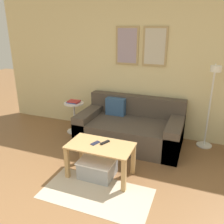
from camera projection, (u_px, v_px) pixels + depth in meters
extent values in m
cube|color=beige|center=(132.00, 67.00, 4.41)|extent=(5.60, 0.06, 2.55)
cube|color=tan|center=(127.00, 46.00, 4.27)|extent=(0.43, 0.02, 0.67)
cube|color=#A393A8|center=(127.00, 46.00, 4.26)|extent=(0.36, 0.01, 0.60)
cube|color=tan|center=(155.00, 47.00, 4.10)|extent=(0.43, 0.02, 0.67)
cube|color=beige|center=(155.00, 47.00, 4.09)|extent=(0.36, 0.01, 0.60)
cube|color=#C1B299|center=(96.00, 193.00, 2.99)|extent=(1.39, 0.70, 0.01)
cube|color=#4C4238|center=(130.00, 132.00, 4.22)|extent=(1.79, 1.00, 0.42)
cube|color=#4C4238|center=(137.00, 105.00, 4.43)|extent=(1.79, 0.20, 0.36)
cube|color=#4C4238|center=(91.00, 123.00, 4.46)|extent=(0.24, 1.00, 0.54)
cube|color=#4C4238|center=(174.00, 136.00, 3.93)|extent=(0.24, 1.00, 0.54)
cube|color=#335684|center=(116.00, 107.00, 4.41)|extent=(0.36, 0.14, 0.32)
cube|color=tan|center=(100.00, 146.00, 3.21)|extent=(0.90, 0.50, 0.02)
cube|color=tan|center=(67.00, 163.00, 3.25)|extent=(0.06, 0.06, 0.46)
cube|color=tan|center=(124.00, 176.00, 2.97)|extent=(0.06, 0.06, 0.46)
cube|color=tan|center=(82.00, 149.00, 3.62)|extent=(0.06, 0.06, 0.46)
cube|color=tan|center=(133.00, 159.00, 3.34)|extent=(0.06, 0.06, 0.46)
cube|color=#9EA3A8|center=(98.00, 168.00, 3.32)|extent=(0.46, 0.39, 0.24)
cube|color=silver|center=(97.00, 160.00, 3.28)|extent=(0.49, 0.41, 0.02)
cylinder|color=white|center=(204.00, 145.00, 4.20)|extent=(0.26, 0.26, 0.02)
cylinder|color=white|center=(210.00, 107.00, 3.95)|extent=(0.03, 0.03, 1.41)
cylinder|color=white|center=(216.00, 65.00, 3.60)|extent=(0.02, 0.26, 0.02)
cylinder|color=white|center=(216.00, 69.00, 3.49)|extent=(0.16, 0.16, 0.09)
cylinder|color=white|center=(75.00, 131.00, 4.77)|extent=(0.32, 0.32, 0.01)
cylinder|color=white|center=(75.00, 117.00, 4.67)|extent=(0.04, 0.04, 0.57)
cylinder|color=white|center=(74.00, 103.00, 4.57)|extent=(0.38, 0.38, 0.02)
cube|color=#335199|center=(73.00, 102.00, 4.57)|extent=(0.21, 0.17, 0.02)
cube|color=#B73333|center=(74.00, 101.00, 4.57)|extent=(0.23, 0.18, 0.02)
cube|color=black|center=(105.00, 142.00, 3.25)|extent=(0.10, 0.15, 0.02)
cube|color=#1E2338|center=(95.00, 143.00, 3.25)|extent=(0.11, 0.15, 0.01)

